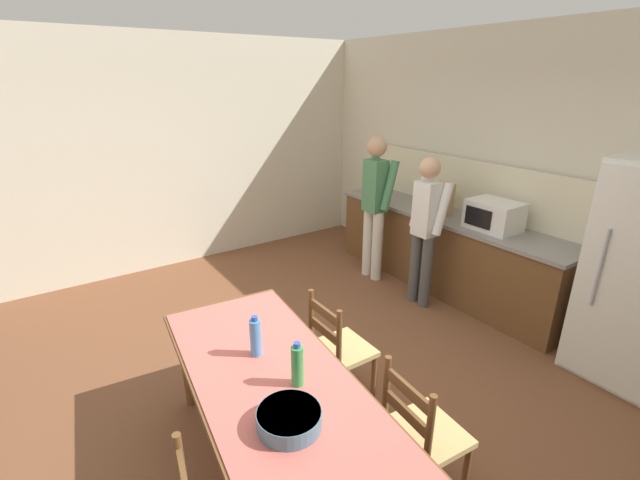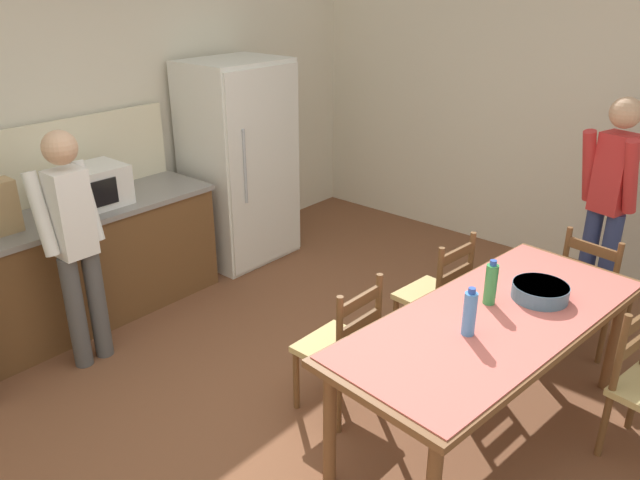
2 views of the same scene
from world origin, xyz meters
TOP-DOWN VIEW (x-y plane):
  - ground_plane at (0.00, 0.00)m, footprint 8.32×8.32m
  - wall_back at (0.00, 2.66)m, footprint 6.52×0.12m
  - wall_right at (3.26, 0.00)m, footprint 0.12×5.20m
  - kitchen_counter at (-0.70, 2.23)m, footprint 3.04×0.66m
  - refrigerator at (1.36, 2.19)m, footprint 0.88×0.73m
  - microwave at (-0.11, 2.21)m, footprint 0.50×0.39m
  - dining_table at (0.55, -0.74)m, footprint 2.17×1.07m
  - bottle_near_centre at (0.29, -0.71)m, footprint 0.07×0.07m
  - bottle_off_centre at (0.66, -0.65)m, footprint 0.07×0.07m
  - serving_bowl at (0.91, -0.84)m, footprint 0.32×0.32m
  - chair_side_far_left at (0.16, 0.02)m, footprint 0.43×0.41m
  - chair_head_end at (1.88, -0.88)m, footprint 0.46×0.48m
  - chair_side_far_right at (1.09, -0.08)m, footprint 0.45×0.44m
  - person_at_counter at (-0.55, 1.69)m, footprint 0.41×0.28m
  - person_by_table at (2.43, -0.72)m, footprint 0.36×0.47m

SIDE VIEW (x-z plane):
  - ground_plane at x=0.00m, z-range 0.00..0.00m
  - chair_side_far_left at x=0.16m, z-range -0.01..0.90m
  - chair_head_end at x=1.88m, z-range -0.01..0.90m
  - chair_side_far_right at x=1.09m, z-range -0.01..0.90m
  - kitchen_counter at x=-0.70m, z-range 0.00..0.90m
  - dining_table at x=0.55m, z-range 0.31..1.08m
  - serving_bowl at x=0.91m, z-range 0.78..0.87m
  - bottle_near_centre at x=0.29m, z-range 0.77..1.04m
  - bottle_off_centre at x=0.66m, z-range 0.77..1.04m
  - refrigerator at x=1.36m, z-range 0.00..1.83m
  - person_at_counter at x=-0.55m, z-range 0.10..1.74m
  - person_by_table at x=2.43m, z-range 0.11..1.82m
  - microwave at x=-0.11m, z-range 0.90..1.20m
  - wall_back at x=0.00m, z-range 0.00..2.90m
  - wall_right at x=3.26m, z-range 0.00..2.90m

